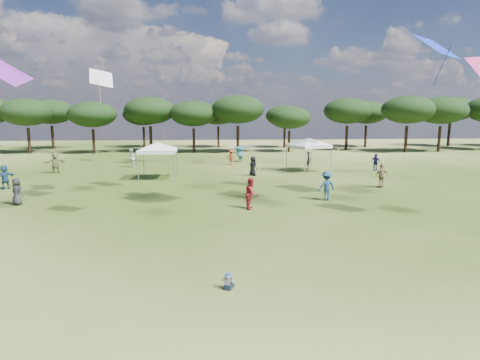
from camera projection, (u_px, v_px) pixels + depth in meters
name	position (u px, v px, depth m)	size (l,w,h in m)	color
ground	(228.00, 329.00, 9.74)	(140.00, 140.00, 0.00)	#394F17
tree_line	(230.00, 111.00, 55.65)	(108.78, 17.63, 7.77)	black
tent_left	(157.00, 144.00, 31.53)	(5.83, 5.83, 3.25)	gray
tent_right	(309.00, 139.00, 35.56)	(5.57, 5.57, 3.31)	gray
toddler	(228.00, 282.00, 11.93)	(0.39, 0.42, 0.51)	black
festival_crowd	(198.00, 165.00, 33.81)	(30.25, 22.86, 1.90)	maroon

